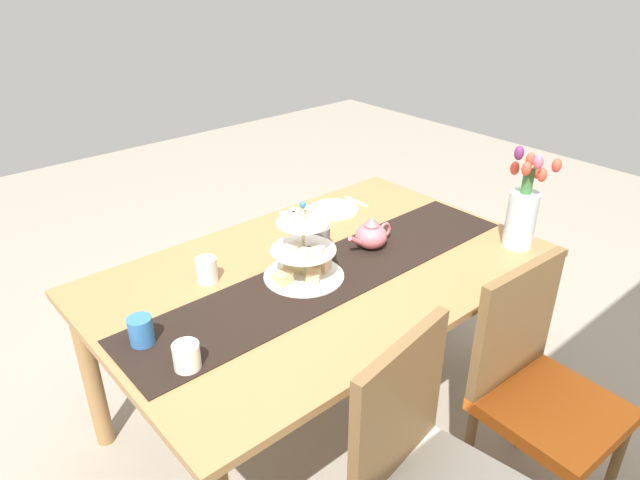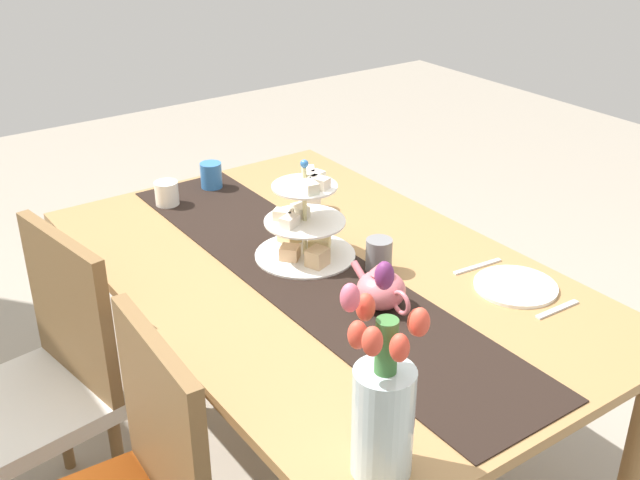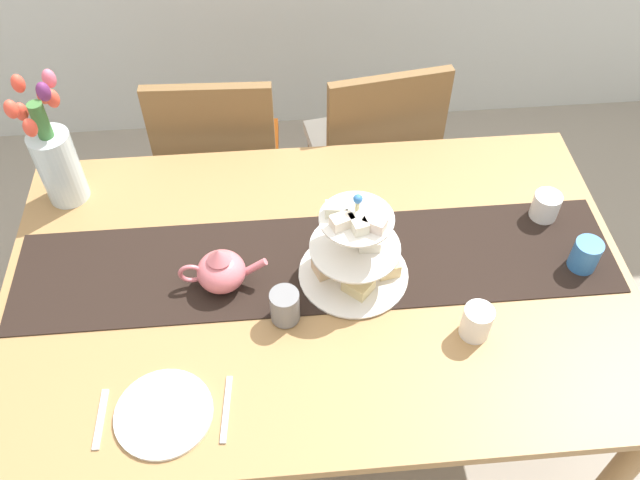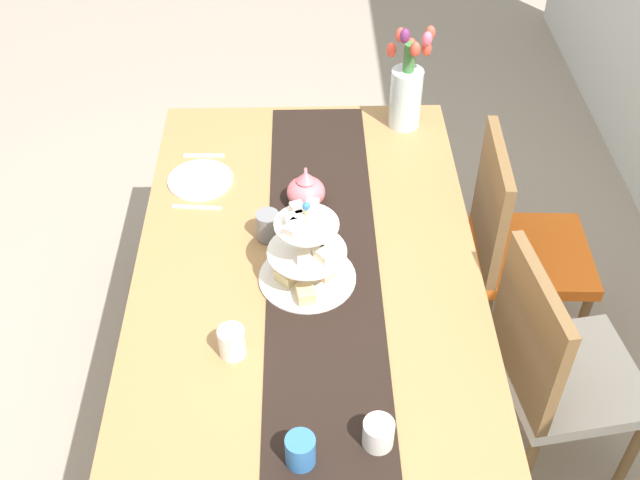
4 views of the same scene
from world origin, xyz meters
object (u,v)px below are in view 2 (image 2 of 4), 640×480
(chair_right, at_px, (40,379))
(tiered_cake_stand, at_px, (305,227))
(dining_table, at_px, (324,295))
(mug_grey, at_px, (379,255))
(knife_left, at_px, (478,266))
(mug_white_text, at_px, (310,195))
(teapot, at_px, (381,288))
(fork_left, at_px, (557,309))
(mug_orange, at_px, (211,176))
(cream_jug, at_px, (167,194))
(tulip_vase, at_px, (383,405))
(dinner_plate_left, at_px, (516,286))

(chair_right, bearing_deg, tiered_cake_stand, -103.04)
(dining_table, height_order, chair_right, chair_right)
(dining_table, relative_size, mug_grey, 18.01)
(knife_left, relative_size, mug_white_text, 1.79)
(tiered_cake_stand, bearing_deg, teapot, 179.91)
(mug_grey, height_order, mug_white_text, mug_grey)
(knife_left, bearing_deg, tiered_cake_stand, 47.15)
(tiered_cake_stand, xyz_separation_m, teapot, (-0.36, 0.00, -0.04))
(fork_left, distance_m, mug_orange, 1.31)
(cream_jug, bearing_deg, fork_left, -155.94)
(mug_grey, xyz_separation_m, mug_white_text, (0.48, -0.09, -0.00))
(dining_table, distance_m, cream_jug, 0.71)
(tulip_vase, relative_size, mug_orange, 4.52)
(chair_right, bearing_deg, dinner_plate_left, -120.34)
(dining_table, distance_m, dinner_plate_left, 0.55)
(teapot, bearing_deg, fork_left, -126.86)
(dining_table, distance_m, fork_left, 0.66)
(chair_right, distance_m, teapot, 0.98)
(fork_left, bearing_deg, mug_grey, 29.27)
(fork_left, relative_size, mug_grey, 1.58)
(teapot, xyz_separation_m, knife_left, (0.01, -0.37, -0.06))
(dining_table, distance_m, mug_grey, 0.21)
(tulip_vase, distance_m, fork_left, 0.79)
(chair_right, bearing_deg, cream_jug, -55.94)
(teapot, relative_size, mug_white_text, 2.51)
(cream_jug, distance_m, mug_white_text, 0.49)
(tiered_cake_stand, xyz_separation_m, tulip_vase, (-0.82, 0.38, 0.06))
(teapot, relative_size, cream_jug, 2.80)
(dinner_plate_left, relative_size, mug_grey, 2.42)
(tulip_vase, bearing_deg, mug_orange, -15.61)
(dinner_plate_left, relative_size, knife_left, 1.35)
(dinner_plate_left, xyz_separation_m, fork_left, (-0.15, 0.00, -0.00))
(knife_left, bearing_deg, teapot, 91.72)
(mug_orange, bearing_deg, tulip_vase, 164.39)
(cream_jug, bearing_deg, teapot, -169.65)
(cream_jug, relative_size, mug_grey, 0.89)
(cream_jug, relative_size, mug_orange, 0.89)
(chair_right, distance_m, tulip_vase, 1.14)
(chair_right, xyz_separation_m, tulip_vase, (-1.00, -0.39, 0.39))
(cream_jug, distance_m, dinner_plate_left, 1.20)
(dining_table, distance_m, chair_right, 0.83)
(cream_jug, distance_m, mug_grey, 0.83)
(fork_left, bearing_deg, chair_right, 54.54)
(tiered_cake_stand, bearing_deg, mug_grey, -147.29)
(mug_grey, bearing_deg, mug_white_text, -10.42)
(mug_orange, bearing_deg, dinner_plate_left, -162.73)
(knife_left, bearing_deg, dinner_plate_left, 180.00)
(fork_left, height_order, knife_left, same)
(teapot, height_order, cream_jug, teapot)
(tulip_vase, height_order, mug_grey, tulip_vase)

